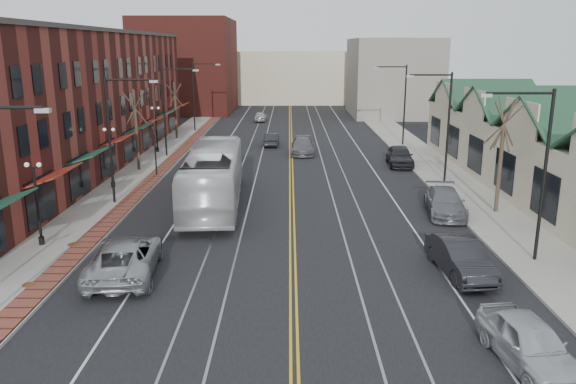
{
  "coord_description": "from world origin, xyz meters",
  "views": [
    {
      "loc": [
        -0.18,
        -19.0,
        9.97
      ],
      "look_at": [
        -0.24,
        11.53,
        2.0
      ],
      "focal_mm": 35.0,
      "sensor_mm": 36.0,
      "label": 1
    }
  ],
  "objects_px": {
    "transit_bus": "(213,177)",
    "parked_suv": "(125,257)",
    "parked_car_b": "(460,257)",
    "parked_car_c": "(445,202)",
    "parked_car_d": "(400,156)",
    "parked_car_a": "(529,343)"
  },
  "relations": [
    {
      "from": "parked_suv",
      "to": "parked_car_d",
      "type": "relative_size",
      "value": 1.22
    },
    {
      "from": "parked_car_c",
      "to": "parked_car_d",
      "type": "relative_size",
      "value": 1.05
    },
    {
      "from": "parked_car_b",
      "to": "parked_car_c",
      "type": "bearing_deg",
      "value": 73.32
    },
    {
      "from": "transit_bus",
      "to": "parked_car_b",
      "type": "xyz_separation_m",
      "value": [
        12.5,
        -11.19,
        -1.08
      ]
    },
    {
      "from": "parked_car_d",
      "to": "parked_suv",
      "type": "bearing_deg",
      "value": -121.31
    },
    {
      "from": "parked_car_c",
      "to": "parked_car_a",
      "type": "bearing_deg",
      "value": -89.31
    },
    {
      "from": "parked_car_a",
      "to": "parked_car_c",
      "type": "xyz_separation_m",
      "value": [
        1.8,
        16.7,
        -0.02
      ]
    },
    {
      "from": "parked_suv",
      "to": "parked_car_a",
      "type": "xyz_separation_m",
      "value": [
        15.0,
        -7.29,
        -0.07
      ]
    },
    {
      "from": "parked_suv",
      "to": "parked_car_b",
      "type": "distance_m",
      "value": 15.0
    },
    {
      "from": "transit_bus",
      "to": "parked_car_d",
      "type": "xyz_separation_m",
      "value": [
        14.3,
        12.42,
        -1.03
      ]
    },
    {
      "from": "parked_car_a",
      "to": "parked_car_c",
      "type": "height_order",
      "value": "parked_car_a"
    },
    {
      "from": "parked_suv",
      "to": "transit_bus",
      "type": "bearing_deg",
      "value": -108.61
    },
    {
      "from": "parked_car_c",
      "to": "parked_car_d",
      "type": "distance_m",
      "value": 14.37
    },
    {
      "from": "parked_car_c",
      "to": "transit_bus",
      "type": "bearing_deg",
      "value": 179.07
    },
    {
      "from": "parked_car_b",
      "to": "parked_car_d",
      "type": "height_order",
      "value": "parked_car_d"
    },
    {
      "from": "parked_suv",
      "to": "parked_car_c",
      "type": "relative_size",
      "value": 1.16
    },
    {
      "from": "transit_bus",
      "to": "parked_suv",
      "type": "bearing_deg",
      "value": 74.56
    },
    {
      "from": "transit_bus",
      "to": "parked_car_c",
      "type": "xyz_separation_m",
      "value": [
        14.3,
        -1.95,
        -1.12
      ]
    },
    {
      "from": "parked_car_a",
      "to": "parked_car_c",
      "type": "distance_m",
      "value": 16.8
    },
    {
      "from": "transit_bus",
      "to": "parked_suv",
      "type": "height_order",
      "value": "transit_bus"
    },
    {
      "from": "transit_bus",
      "to": "parked_car_a",
      "type": "relative_size",
      "value": 2.94
    },
    {
      "from": "parked_car_b",
      "to": "parked_car_c",
      "type": "height_order",
      "value": "parked_car_b"
    }
  ]
}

